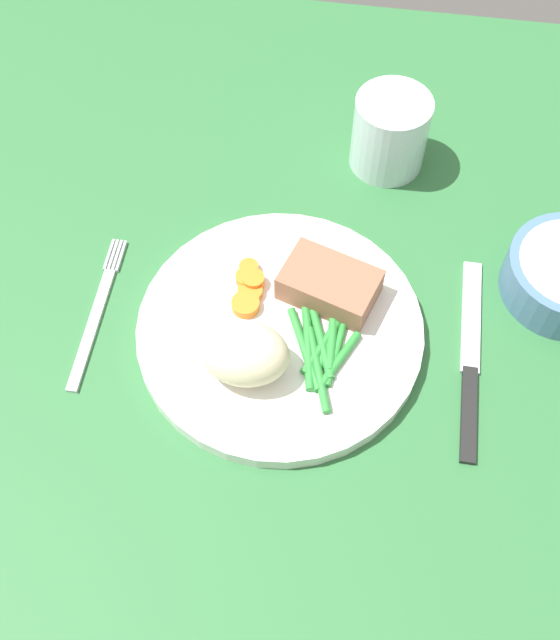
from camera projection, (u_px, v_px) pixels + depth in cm
name	position (u px, v px, depth cm)	size (l,w,h in cm)	color
dining_table	(326.00, 319.00, 72.42)	(120.00, 90.00, 2.00)	#2D6B38
dinner_plate	(280.00, 330.00, 69.67)	(25.79, 25.79, 1.60)	white
meat_portion	(325.00, 284.00, 69.53)	(8.44, 5.40, 2.99)	#936047
mashed_potatoes	(244.00, 354.00, 64.59)	(7.67, 5.79, 5.14)	beige
carrot_slices	(249.00, 288.00, 70.52)	(2.74, 6.25, 1.23)	orange
green_beans	(321.00, 349.00, 67.29)	(6.88, 11.15, 0.85)	#2D8C38
fork	(97.00, 312.00, 71.38)	(1.44, 16.60, 0.40)	silver
knife	(470.00, 361.00, 68.71)	(1.70, 20.50, 0.64)	black
water_glass	(389.00, 137.00, 78.50)	(7.68, 7.68, 8.11)	silver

